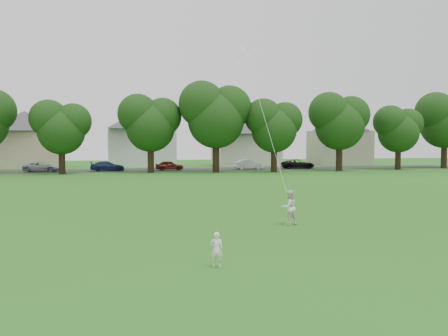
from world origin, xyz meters
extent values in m
plane|color=#286216|center=(0.00, 0.00, 0.00)|extent=(160.00, 160.00, 0.00)
cube|color=#2D2D30|center=(0.00, 42.00, 0.01)|extent=(90.00, 7.00, 0.01)
imported|color=white|center=(-0.50, -2.81, 0.46)|extent=(0.39, 0.31, 0.92)
imported|color=white|center=(3.55, 2.42, 0.69)|extent=(0.78, 0.68, 1.37)
plane|color=white|center=(3.50, 8.71, 8.06)|extent=(0.96, 0.99, 0.67)
cylinder|color=white|center=(3.53, 5.57, 4.52)|extent=(0.01, 0.01, 9.46)
cylinder|color=black|center=(-9.21, 36.31, 1.56)|extent=(0.71, 0.71, 3.12)
cylinder|color=black|center=(0.33, 36.74, 1.74)|extent=(0.74, 0.74, 3.47)
cylinder|color=black|center=(7.67, 35.45, 2.03)|extent=(0.79, 0.79, 4.06)
cylinder|color=black|center=(14.46, 34.72, 1.66)|extent=(0.72, 0.72, 3.32)
cylinder|color=black|center=(23.11, 35.26, 1.86)|extent=(0.76, 0.76, 3.72)
cylinder|color=black|center=(31.90, 36.11, 1.60)|extent=(0.71, 0.71, 3.20)
cylinder|color=black|center=(40.28, 37.85, 2.01)|extent=(0.78, 0.78, 4.02)
imported|color=#979BA5|center=(-12.03, 41.00, 0.59)|extent=(4.38, 2.43, 1.16)
imported|color=#172048|center=(-4.62, 41.00, 0.60)|extent=(4.21, 2.03, 1.18)
imported|color=#5B1B12|center=(2.90, 41.00, 0.61)|extent=(3.54, 1.52, 1.19)
imported|color=silver|center=(13.22, 41.00, 0.64)|extent=(3.86, 1.37, 1.27)
imported|color=black|center=(20.13, 41.00, 0.62)|extent=(4.50, 2.26, 1.22)
cube|color=beige|center=(-16.00, 52.00, 2.54)|extent=(9.29, 6.51, 5.09)
pyramid|color=#464449|center=(-16.00, 52.00, 7.89)|extent=(13.40, 13.40, 2.80)
cube|color=white|center=(0.00, 52.00, 2.73)|extent=(9.52, 6.67, 5.46)
pyramid|color=#464449|center=(0.00, 52.00, 8.46)|extent=(13.73, 13.73, 3.00)
cube|color=beige|center=(16.00, 52.00, 2.43)|extent=(9.65, 7.03, 4.85)
pyramid|color=#464449|center=(16.00, 52.00, 7.52)|extent=(13.92, 13.92, 2.67)
cube|color=#ADA58F|center=(32.00, 52.00, 2.74)|extent=(8.67, 6.83, 5.47)
pyramid|color=#464449|center=(32.00, 52.00, 8.48)|extent=(12.51, 12.51, 3.01)
camera|label=1|loc=(-2.84, -13.65, 3.14)|focal=35.00mm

